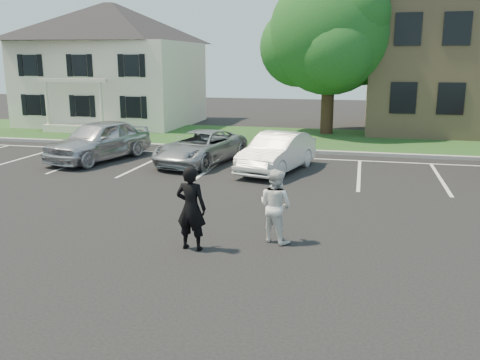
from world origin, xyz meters
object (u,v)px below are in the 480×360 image
object	(u,v)px
house	(113,64)
car_white_sedan	(277,152)
tree	(332,36)
man_white_shirt	(275,206)
car_silver_west	(99,140)
man_black_suit	(191,208)
car_silver_minivan	(200,147)

from	to	relation	value
house	car_white_sedan	distance (m)	17.86
tree	man_white_shirt	xyz separation A→B (m)	(0.02, -17.91, -4.50)
house	car_white_sedan	bearing A→B (deg)	-43.41
tree	car_silver_west	xyz separation A→B (m)	(-8.76, -9.94, -4.51)
car_silver_west	house	bearing A→B (deg)	129.02
man_black_suit	man_white_shirt	world-z (taller)	man_black_suit
house	car_white_sedan	world-z (taller)	house
car_silver_west	car_silver_minivan	size ratio (longest dim) A/B	1.04
man_black_suit	car_white_sedan	xyz separation A→B (m)	(0.50, 8.45, -0.22)
car_silver_minivan	car_silver_west	bearing A→B (deg)	-162.42
house	car_white_sedan	xyz separation A→B (m)	(12.78, -12.09, -3.11)
tree	man_white_shirt	world-z (taller)	tree
man_white_shirt	car_silver_minivan	world-z (taller)	man_white_shirt
car_silver_minivan	house	bearing A→B (deg)	143.47
house	tree	distance (m)	14.15
man_white_shirt	car_white_sedan	world-z (taller)	man_white_shirt
house	tree	bearing A→B (deg)	-6.97
house	car_silver_minivan	distance (m)	15.13
man_black_suit	car_silver_west	world-z (taller)	man_black_suit
tree	man_white_shirt	size ratio (longest dim) A/B	5.17
man_white_shirt	car_white_sedan	distance (m)	7.63
car_silver_west	tree	bearing A→B (deg)	63.53
tree	man_black_suit	xyz separation A→B (m)	(-1.69, -18.83, -4.41)
car_silver_west	car_silver_minivan	distance (m)	4.33
house	man_black_suit	size ratio (longest dim) A/B	5.49
tree	man_black_suit	distance (m)	19.42
tree	car_silver_minivan	size ratio (longest dim) A/B	1.86
car_silver_west	man_white_shirt	bearing A→B (deg)	-27.31
man_black_suit	car_silver_minivan	size ratio (longest dim) A/B	0.40
car_silver_minivan	car_white_sedan	distance (m)	3.34
man_black_suit	car_silver_minivan	world-z (taller)	man_black_suit
house	man_black_suit	xyz separation A→B (m)	(12.28, -20.54, -2.89)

